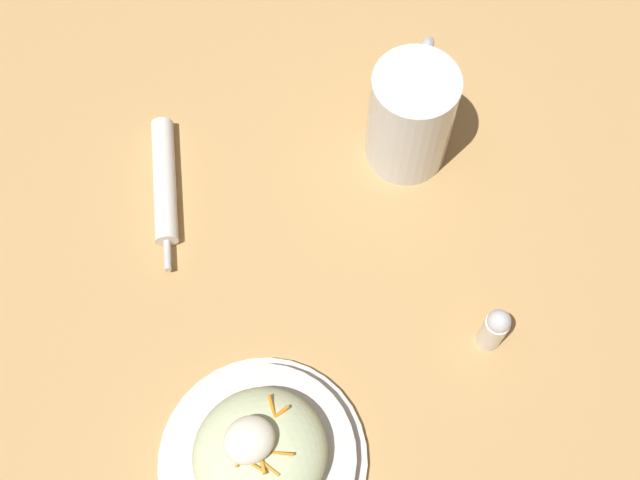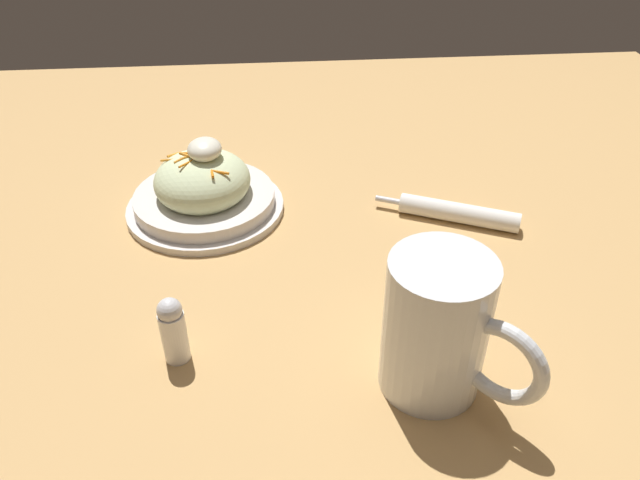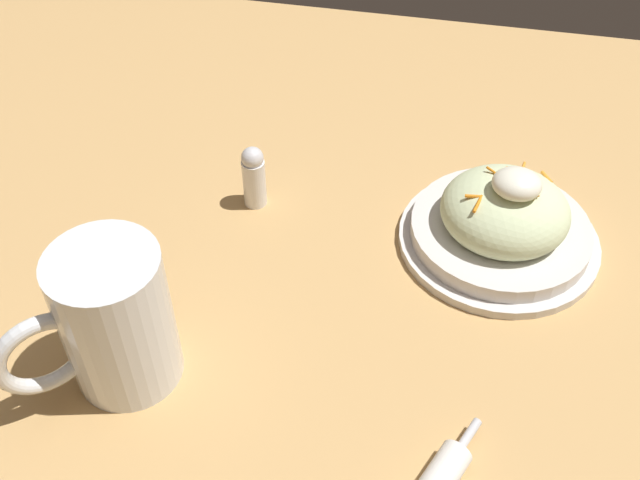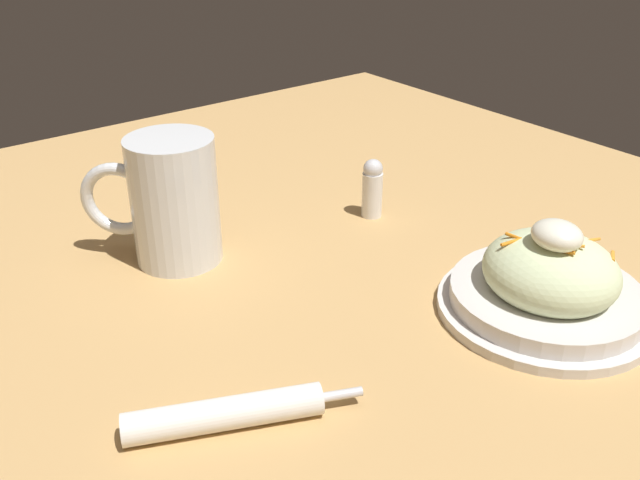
{
  "view_description": "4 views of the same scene",
  "coord_description": "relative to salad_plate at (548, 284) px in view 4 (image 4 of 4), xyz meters",
  "views": [
    {
      "loc": [
        0.15,
        0.38,
        0.89
      ],
      "look_at": [
        -0.04,
        0.06,
        0.07
      ],
      "focal_mm": 46.32,
      "sensor_mm": 36.0,
      "label": 1
    },
    {
      "loc": [
        -0.62,
        0.13,
        0.48
      ],
      "look_at": [
        -0.07,
        0.08,
        0.08
      ],
      "focal_mm": 34.61,
      "sensor_mm": 36.0,
      "label": 2
    },
    {
      "loc": [
        0.06,
        -0.39,
        0.59
      ],
      "look_at": [
        -0.05,
        0.11,
        0.08
      ],
      "focal_mm": 42.2,
      "sensor_mm": 36.0,
      "label": 3
    },
    {
      "loc": [
        0.46,
        -0.33,
        0.41
      ],
      "look_at": [
        -0.06,
        0.07,
        0.06
      ],
      "focal_mm": 39.46,
      "sensor_mm": 36.0,
      "label": 4
    }
  ],
  "objects": [
    {
      "name": "ground_plane",
      "position": [
        -0.13,
        -0.23,
        -0.03
      ],
      "size": [
        1.43,
        1.43,
        0.0
      ],
      "primitive_type": "plane",
      "color": "tan"
    },
    {
      "name": "salad_plate",
      "position": [
        0.0,
        0.0,
        0.0
      ],
      "size": [
        0.22,
        0.22,
        0.11
      ],
      "color": "silver",
      "rests_on": "ground_plane"
    },
    {
      "name": "beer_mug",
      "position": [
        -0.34,
        -0.24,
        0.03
      ],
      "size": [
        0.13,
        0.13,
        0.15
      ],
      "color": "white",
      "rests_on": "ground_plane"
    },
    {
      "name": "napkin_roll",
      "position": [
        -0.06,
        -0.35,
        -0.02
      ],
      "size": [
        0.1,
        0.19,
        0.03
      ],
      "color": "white",
      "rests_on": "ground_plane"
    },
    {
      "name": "salt_shaker",
      "position": [
        -0.28,
        0.01,
        0.01
      ],
      "size": [
        0.03,
        0.03,
        0.08
      ],
      "color": "white",
      "rests_on": "ground_plane"
    }
  ]
}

